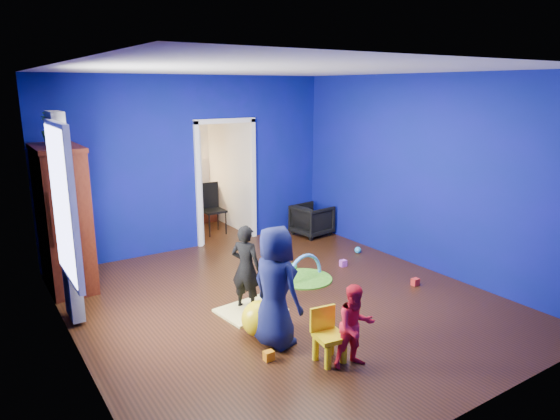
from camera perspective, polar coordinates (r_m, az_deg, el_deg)
floor at (r=6.57m, az=0.42°, el=-10.38°), size 5.00×5.50×0.01m
ceiling at (r=6.00m, az=0.48°, el=15.78°), size 5.00×5.50×0.01m
wall_back at (r=8.51m, az=-9.88°, el=5.23°), size 5.00×0.02×2.90m
wall_front at (r=4.19m, az=21.78°, el=-4.51°), size 5.00×0.02×2.90m
wall_left at (r=5.21m, az=-23.12°, el=-1.15°), size 0.02×5.50×2.90m
wall_right at (r=7.76m, az=16.05°, el=4.07°), size 0.02×5.50×2.90m
alcove at (r=9.58m, az=-8.62°, el=5.01°), size 1.00×1.75×2.50m
armchair at (r=9.31m, az=3.67°, el=-1.15°), size 0.71×0.70×0.58m
child_black at (r=6.18m, az=-3.91°, el=-6.60°), size 0.43×0.47×1.08m
child_navy at (r=5.30m, az=-0.52°, el=-8.77°), size 0.53×0.71×1.32m
toddler_red at (r=5.06m, az=8.59°, el=-13.02°), size 0.47×0.40×0.85m
vase at (r=6.88m, az=-23.96°, el=7.39°), size 0.25×0.25×0.21m
potted_plant at (r=7.39m, az=-24.73°, el=8.53°), size 0.25×0.25×0.43m
tv_armoire at (r=7.35m, az=-23.53°, el=-0.83°), size 0.58×1.14×1.96m
crt_tv at (r=7.35m, az=-23.26°, el=-0.49°), size 0.46×0.70×0.54m
yellow_blanket at (r=6.30m, az=-3.38°, el=-11.36°), size 0.81×0.68×0.03m
hopper_ball at (r=5.66m, az=-2.34°, el=-12.31°), size 0.41×0.41×0.41m
kid_chair at (r=5.19m, az=5.72°, el=-14.41°), size 0.32×0.32×0.50m
play_mat at (r=7.27m, az=2.79°, el=-7.85°), size 0.81×0.81×0.02m
toy_arch at (r=7.27m, az=2.79°, el=-7.78°), size 0.72×0.20×0.73m
window_left at (r=5.53m, az=-23.73°, el=0.67°), size 0.03×0.95×1.55m
curtain at (r=6.14m, az=-23.30°, el=-0.94°), size 0.14×0.42×2.40m
doorway at (r=8.83m, az=-6.20°, el=3.02°), size 1.16×0.10×2.10m
study_desk at (r=10.31m, az=-9.93°, el=0.63°), size 0.88×0.44×0.75m
desk_monitor at (r=10.31m, az=-10.32°, el=3.87°), size 0.40×0.05×0.32m
desk_lamp at (r=10.15m, az=-11.64°, el=3.55°), size 0.14×0.14×0.14m
folding_chair at (r=9.44m, az=-7.63°, el=0.02°), size 0.40×0.40×0.92m
book_shelf at (r=10.17m, az=-10.57°, el=9.81°), size 0.88×0.24×0.04m
toy_0 at (r=7.30m, az=15.21°, el=-7.94°), size 0.10×0.08×0.10m
toy_1 at (r=8.47m, az=8.89°, el=-4.51°), size 0.11×0.11×0.11m
toy_2 at (r=5.27m, az=-1.29°, el=-16.31°), size 0.10×0.08×0.10m
toy_3 at (r=7.63m, az=1.55°, el=-6.43°), size 0.11×0.11×0.11m
toy_4 at (r=7.82m, az=7.23°, el=-6.06°), size 0.10×0.08×0.10m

